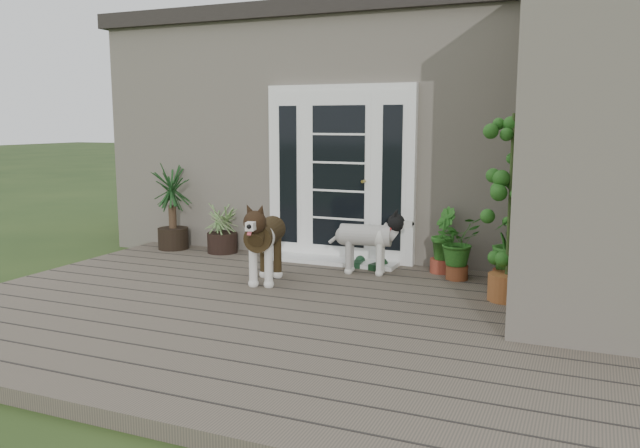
% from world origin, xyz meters
% --- Properties ---
extents(deck, '(6.20, 4.60, 0.12)m').
position_xyz_m(deck, '(0.00, 0.40, 0.06)').
color(deck, '#6B5B4C').
rests_on(deck, ground).
extents(house_main, '(7.40, 4.00, 3.10)m').
position_xyz_m(house_main, '(0.00, 4.65, 1.55)').
color(house_main, '#665E54').
rests_on(house_main, ground).
extents(roof_main, '(7.60, 4.20, 0.20)m').
position_xyz_m(roof_main, '(0.00, 4.65, 3.20)').
color(roof_main, '#2D2826').
rests_on(roof_main, house_main).
extents(house_wing, '(1.60, 2.40, 3.10)m').
position_xyz_m(house_wing, '(2.90, 1.50, 1.55)').
color(house_wing, '#665E54').
rests_on(house_wing, ground).
extents(door_unit, '(1.90, 0.14, 2.15)m').
position_xyz_m(door_unit, '(-0.20, 2.60, 1.19)').
color(door_unit, white).
rests_on(door_unit, deck).
extents(door_step, '(1.60, 0.40, 0.05)m').
position_xyz_m(door_step, '(-0.20, 2.40, 0.14)').
color(door_step, white).
rests_on(door_step, deck).
extents(brindle_dog, '(0.60, 0.99, 0.77)m').
position_xyz_m(brindle_dog, '(-0.51, 1.22, 0.51)').
color(brindle_dog, '#3C2C15').
rests_on(brindle_dog, deck).
extents(white_dog, '(0.81, 0.44, 0.64)m').
position_xyz_m(white_dog, '(0.35, 2.02, 0.44)').
color(white_dog, silver).
rests_on(white_dog, deck).
extents(spider_plant, '(0.71, 0.71, 0.70)m').
position_xyz_m(spider_plant, '(-1.77, 2.40, 0.47)').
color(spider_plant, '#A3B56F').
rests_on(spider_plant, deck).
extents(yucca, '(0.81, 0.81, 1.12)m').
position_xyz_m(yucca, '(-2.52, 2.35, 0.68)').
color(yucca, black).
rests_on(yucca, deck).
extents(herb_a, '(0.69, 0.69, 0.63)m').
position_xyz_m(herb_a, '(1.36, 2.14, 0.43)').
color(herb_a, '#285D1A').
rests_on(herb_a, deck).
extents(herb_b, '(0.44, 0.44, 0.54)m').
position_xyz_m(herb_b, '(1.14, 2.40, 0.39)').
color(herb_b, '#215117').
rests_on(herb_b, deck).
extents(herb_c, '(0.43, 0.43, 0.63)m').
position_xyz_m(herb_c, '(1.89, 2.13, 0.44)').
color(herb_c, '#265C1A').
rests_on(herb_c, deck).
extents(sapling, '(0.71, 0.71, 1.85)m').
position_xyz_m(sapling, '(1.96, 1.49, 1.04)').
color(sapling, '#1A5D1E').
rests_on(sapling, deck).
extents(clog_left, '(0.18, 0.32, 0.09)m').
position_xyz_m(clog_left, '(0.16, 2.33, 0.17)').
color(clog_left, '#14331C').
rests_on(clog_left, deck).
extents(clog_right, '(0.22, 0.34, 0.09)m').
position_xyz_m(clog_right, '(0.41, 2.28, 0.17)').
color(clog_right, black).
rests_on(clog_right, deck).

